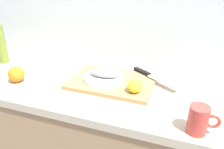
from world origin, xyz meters
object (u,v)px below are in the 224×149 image
(chef_knife, at_px, (149,75))
(white_plate, at_px, (103,78))
(cutting_board, at_px, (112,81))
(olive_oil_bottle, at_px, (0,43))
(lemon_0, at_px, (135,86))
(coffee_mug_0, at_px, (199,120))
(fish_fillet, at_px, (103,73))
(orange_0, at_px, (16,74))

(chef_knife, bearing_deg, white_plate, -122.47)
(cutting_board, bearing_deg, olive_oil_bottle, 177.01)
(lemon_0, distance_m, coffee_mug_0, 0.33)
(white_plate, bearing_deg, fish_fillet, -90.00)
(olive_oil_bottle, relative_size, orange_0, 3.60)
(cutting_board, height_order, olive_oil_bottle, olive_oil_bottle)
(lemon_0, xyz_separation_m, coffee_mug_0, (0.28, -0.17, 0.00))
(olive_oil_bottle, bearing_deg, lemon_0, -7.84)
(lemon_0, relative_size, olive_oil_bottle, 0.23)
(olive_oil_bottle, distance_m, coffee_mug_0, 1.19)
(white_plate, xyz_separation_m, orange_0, (-0.43, -0.14, 0.01))
(lemon_0, height_order, coffee_mug_0, coffee_mug_0)
(cutting_board, distance_m, coffee_mug_0, 0.49)
(coffee_mug_0, distance_m, orange_0, 0.90)
(cutting_board, bearing_deg, lemon_0, -30.21)
(chef_knife, distance_m, orange_0, 0.69)
(fish_fillet, xyz_separation_m, orange_0, (-0.43, -0.14, -0.01))
(orange_0, bearing_deg, fish_fillet, 18.11)
(olive_oil_bottle, bearing_deg, orange_0, -35.84)
(orange_0, bearing_deg, cutting_board, 17.39)
(cutting_board, height_order, fish_fillet, fish_fillet)
(lemon_0, bearing_deg, cutting_board, 149.79)
(cutting_board, distance_m, orange_0, 0.49)
(olive_oil_bottle, relative_size, coffee_mug_0, 2.64)
(lemon_0, xyz_separation_m, olive_oil_bottle, (-0.87, 0.12, 0.07))
(cutting_board, distance_m, chef_knife, 0.20)
(lemon_0, bearing_deg, coffee_mug_0, -31.12)
(cutting_board, relative_size, fish_fillet, 2.75)
(coffee_mug_0, bearing_deg, lemon_0, 148.88)
(fish_fillet, distance_m, olive_oil_bottle, 0.69)
(cutting_board, bearing_deg, coffee_mug_0, -30.82)
(white_plate, height_order, orange_0, orange_0)
(fish_fillet, bearing_deg, lemon_0, -21.82)
(white_plate, distance_m, fish_fillet, 0.03)
(cutting_board, bearing_deg, fish_fillet, -169.88)
(cutting_board, height_order, coffee_mug_0, coffee_mug_0)
(white_plate, height_order, chef_knife, chef_knife)
(chef_knife, bearing_deg, orange_0, -127.95)
(fish_fillet, bearing_deg, white_plate, 90.00)
(white_plate, distance_m, lemon_0, 0.20)
(cutting_board, relative_size, white_plate, 2.06)
(white_plate, xyz_separation_m, coffee_mug_0, (0.47, -0.24, 0.03))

